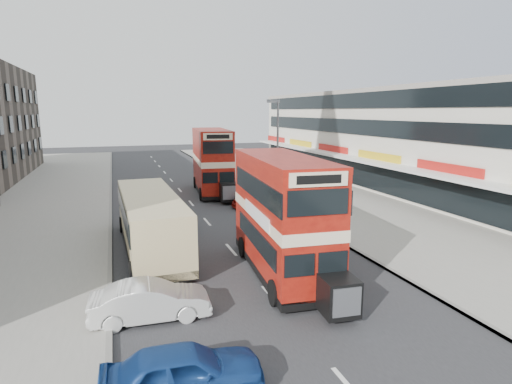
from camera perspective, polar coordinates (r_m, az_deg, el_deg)
name	(u,v)px	position (r m, az deg, el deg)	size (l,w,h in m)	color
ground	(291,320)	(15.51, 4.83, -16.97)	(160.00, 160.00, 0.00)	#28282B
road_surface	(191,203)	(33.78, -8.84, -1.53)	(12.00, 90.00, 0.01)	#28282B
pavement_right	(325,193)	(37.65, 9.43, -0.14)	(12.00, 90.00, 0.15)	gray
pavement_left	(23,214)	(33.91, -29.25, -2.66)	(12.00, 90.00, 0.15)	gray
kerb_left	(111,208)	(33.30, -19.24, -2.08)	(0.20, 90.00, 0.16)	gray
kerb_right	(263,197)	(35.29, 0.95, -0.74)	(0.20, 90.00, 0.16)	gray
commercial_row	(390,138)	(43.00, 17.80, 7.07)	(9.90, 46.20, 9.30)	beige
street_lamp	(277,143)	(32.92, 2.85, 6.68)	(1.00, 0.20, 8.12)	slate
bus_main	(283,216)	(18.53, 3.66, -3.22)	(3.24, 9.53, 5.16)	black
bus_second	(212,161)	(37.45, -6.00, 4.24)	(3.63, 10.17, 5.48)	black
coach	(151,220)	(22.59, -14.19, -3.71)	(3.04, 10.67, 2.81)	black
car_left_near	(184,372)	(11.77, -9.85, -23.02)	(1.68, 4.17, 1.42)	navy
car_left_front	(151,301)	(15.63, -14.20, -14.25)	(1.45, 4.16, 1.37)	silver
car_right_a	(262,198)	(32.12, 0.79, -0.80)	(1.94, 4.76, 1.38)	maroon
car_right_b	(243,190)	(35.81, -1.77, 0.23)	(1.87, 4.07, 1.13)	red
pedestrian_near	(312,197)	(30.94, 7.70, -0.68)	(0.66, 0.45, 1.80)	gray
pedestrian_far	(250,170)	(44.33, -0.86, 3.01)	(1.10, 0.46, 1.88)	gray
cyclist	(256,195)	(33.13, -0.01, -0.41)	(0.66, 1.62, 2.04)	gray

